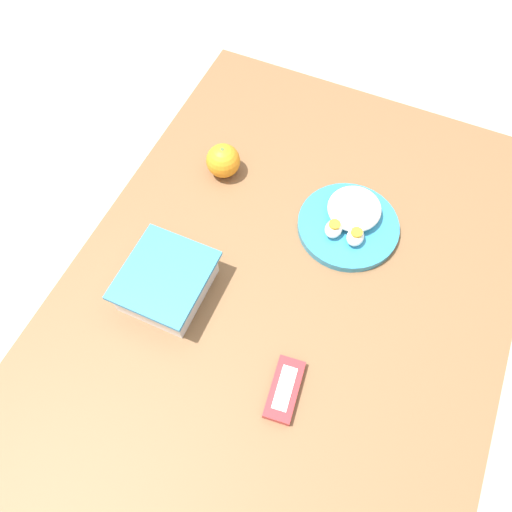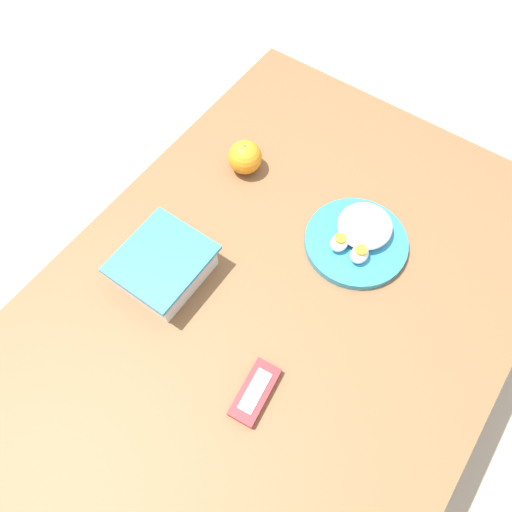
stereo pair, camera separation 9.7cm
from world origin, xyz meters
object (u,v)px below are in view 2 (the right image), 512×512
orange_fruit (245,157)px  candy_bar (255,392)px  food_container (164,267)px  rice_plate (359,237)px

orange_fruit → candy_bar: (-0.41, -0.32, -0.03)m
candy_bar → food_container: bearing=72.1°
orange_fruit → rice_plate: bearing=-94.4°
candy_bar → orange_fruit: bearing=37.9°
orange_fruit → rice_plate: (-0.02, -0.31, -0.02)m
food_container → candy_bar: food_container is taller
rice_plate → candy_bar: (-0.39, -0.01, -0.01)m
food_container → orange_fruit: 0.32m
orange_fruit → candy_bar: size_ratio=0.64×
food_container → rice_plate: food_container is taller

